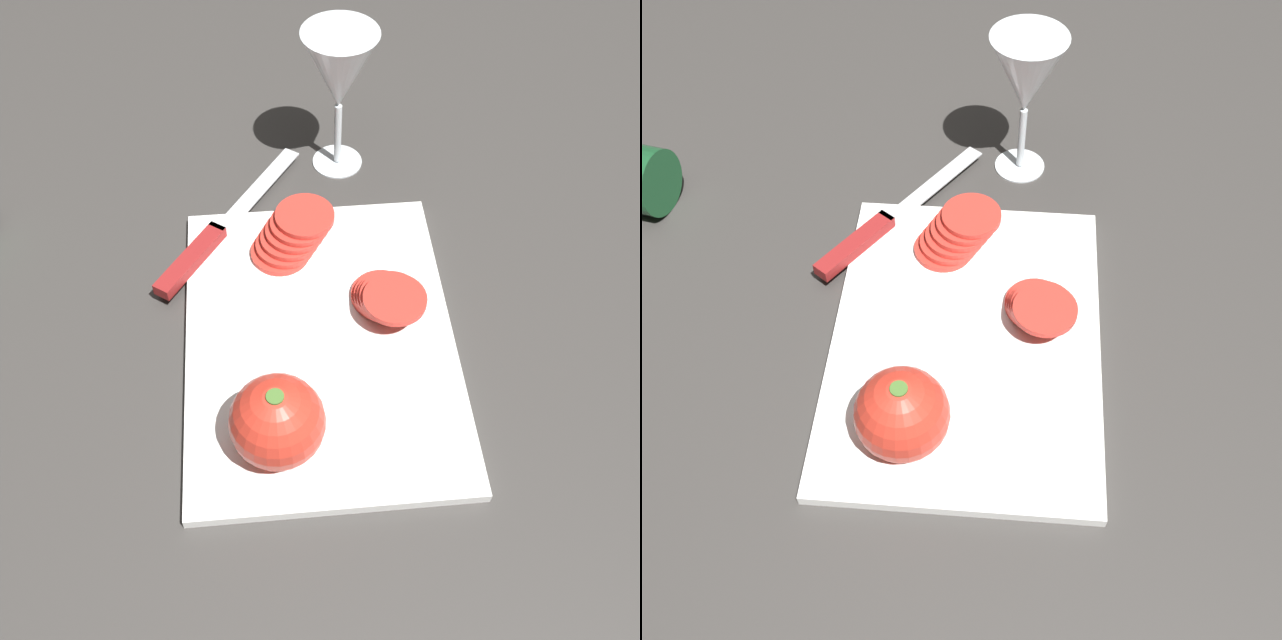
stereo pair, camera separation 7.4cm
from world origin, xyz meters
TOP-DOWN VIEW (x-y plane):
  - ground_plane at (0.00, 0.00)m, footprint 3.00×3.00m
  - cutting_board at (0.03, -0.03)m, footprint 0.37×0.27m
  - wine_glass at (-0.25, 0.02)m, footprint 0.09×0.09m
  - whole_tomato at (0.15, -0.08)m, footprint 0.09×0.09m
  - knife at (-0.11, -0.15)m, footprint 0.23×0.17m
  - tomato_slice_stack_near at (-0.01, 0.04)m, footprint 0.09×0.07m
  - tomato_slice_stack_far at (-0.10, -0.05)m, footprint 0.09×0.09m

SIDE VIEW (x-z plane):
  - ground_plane at x=0.00m, z-range 0.00..0.00m
  - cutting_board at x=0.03m, z-range 0.00..0.01m
  - knife at x=-0.11m, z-range 0.01..0.03m
  - tomato_slice_stack_near at x=-0.01m, z-range 0.01..0.05m
  - tomato_slice_stack_far at x=-0.10m, z-range 0.01..0.05m
  - whole_tomato at x=0.15m, z-range 0.01..0.10m
  - wine_glass at x=-0.25m, z-range 0.04..0.22m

